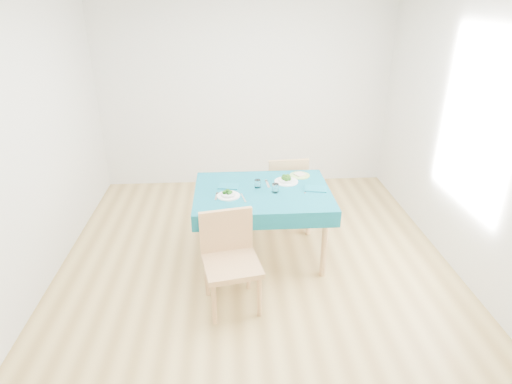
{
  "coord_description": "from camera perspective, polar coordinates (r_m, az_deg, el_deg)",
  "views": [
    {
      "loc": [
        -0.24,
        -3.63,
        2.53
      ],
      "look_at": [
        0.0,
        0.0,
        0.85
      ],
      "focal_mm": 30.0,
      "sensor_mm": 36.0,
      "label": 1
    }
  ],
  "objects": [
    {
      "name": "bowl_far",
      "position": [
        4.45,
        4.07,
        1.77
      ],
      "size": [
        0.25,
        0.25,
        0.08
      ],
      "primitive_type": null,
      "color": "white",
      "rests_on": "table"
    },
    {
      "name": "bread_slice",
      "position": [
        4.63,
        5.87,
        2.37
      ],
      "size": [
        0.14,
        0.14,
        0.02
      ],
      "primitive_type": "cube",
      "rotation": [
        0.0,
        0.0,
        0.57
      ],
      "color": "beige",
      "rests_on": "side_plate"
    },
    {
      "name": "knife_near",
      "position": [
        4.1,
        -1.69,
        -0.78
      ],
      "size": [
        0.05,
        0.2,
        0.0
      ],
      "primitive_type": "cube",
      "rotation": [
        0.0,
        0.0,
        0.18
      ],
      "color": "silver",
      "rests_on": "table"
    },
    {
      "name": "chair_far",
      "position": [
        5.11,
        3.85,
        2.19
      ],
      "size": [
        0.49,
        0.53,
        1.14
      ],
      "primitive_type": "cube",
      "rotation": [
        0.0,
        0.0,
        3.21
      ],
      "color": "tan",
      "rests_on": "ground"
    },
    {
      "name": "napkin_near",
      "position": [
        4.35,
        -3.67,
        0.77
      ],
      "size": [
        0.22,
        0.17,
        0.01
      ],
      "primitive_type": "cube",
      "rotation": [
        0.0,
        0.0,
        -0.17
      ],
      "color": "#0D6074",
      "rests_on": "table"
    },
    {
      "name": "fork_near",
      "position": [
        4.15,
        -5.3,
        -0.61
      ],
      "size": [
        0.03,
        0.16,
        0.0
      ],
      "primitive_type": "cube",
      "rotation": [
        0.0,
        0.0,
        -0.08
      ],
      "color": "silver",
      "rests_on": "table"
    },
    {
      "name": "napkin_far",
      "position": [
        4.33,
        7.97,
        0.44
      ],
      "size": [
        0.25,
        0.2,
        0.01
      ],
      "primitive_type": "cube",
      "rotation": [
        0.0,
        0.0,
        -0.23
      ],
      "color": "#0D6074",
      "rests_on": "table"
    },
    {
      "name": "knife_far",
      "position": [
        4.31,
        6.94,
        0.36
      ],
      "size": [
        0.12,
        0.2,
        0.0
      ],
      "primitive_type": "cube",
      "rotation": [
        0.0,
        0.0,
        -0.51
      ],
      "color": "silver",
      "rests_on": "table"
    },
    {
      "name": "tumbler_side",
      "position": [
        4.21,
        2.6,
        0.53
      ],
      "size": [
        0.07,
        0.07,
        0.09
      ],
      "primitive_type": "cylinder",
      "color": "white",
      "rests_on": "table"
    },
    {
      "name": "room_shell",
      "position": [
        3.83,
        0.0,
        6.78
      ],
      "size": [
        4.02,
        4.52,
        2.73
      ],
      "color": "#A07F42",
      "rests_on": "ground"
    },
    {
      "name": "bowl_near",
      "position": [
        4.13,
        -3.7,
        -0.17
      ],
      "size": [
        0.22,
        0.22,
        0.07
      ],
      "primitive_type": null,
      "color": "white",
      "rests_on": "table"
    },
    {
      "name": "chair_near",
      "position": [
        3.63,
        -3.32,
        -7.6
      ],
      "size": [
        0.56,
        0.59,
        1.17
      ],
      "primitive_type": "cube",
      "rotation": [
        0.0,
        0.0,
        0.19
      ],
      "color": "tan",
      "rests_on": "ground"
    },
    {
      "name": "fork_far",
      "position": [
        4.4,
        1.56,
        1.07
      ],
      "size": [
        0.04,
        0.19,
        0.0
      ],
      "primitive_type": "cube",
      "rotation": [
        0.0,
        0.0,
        0.07
      ],
      "color": "silver",
      "rests_on": "table"
    },
    {
      "name": "side_plate",
      "position": [
        4.63,
        5.86,
        2.22
      ],
      "size": [
        0.22,
        0.22,
        0.01
      ],
      "primitive_type": "cylinder",
      "color": "#9CCF64",
      "rests_on": "table"
    },
    {
      "name": "table",
      "position": [
        4.44,
        0.85,
        -4.24
      ],
      "size": [
        1.35,
        1.02,
        0.76
      ],
      "primitive_type": "cube",
      "color": "#095669",
      "rests_on": "ground"
    },
    {
      "name": "tumbler_center",
      "position": [
        4.32,
        0.22,
        1.13
      ],
      "size": [
        0.06,
        0.06,
        0.08
      ],
      "primitive_type": "cylinder",
      "color": "white",
      "rests_on": "table"
    }
  ]
}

